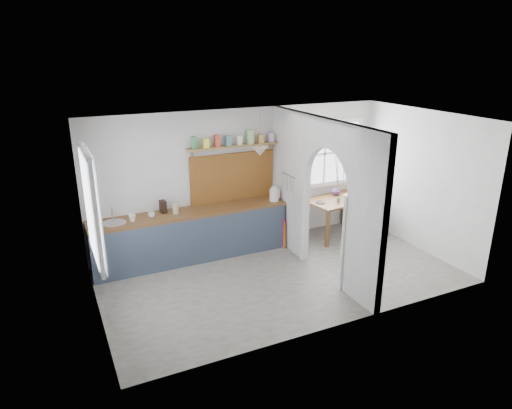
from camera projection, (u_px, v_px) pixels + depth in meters
name	position (u px, v px, depth m)	size (l,w,h in m)	color
floor	(281.00, 276.00, 7.64)	(5.80, 3.20, 0.01)	gray
ceiling	(284.00, 120.00, 6.79)	(5.80, 3.20, 0.01)	silver
walls	(283.00, 203.00, 7.22)	(5.81, 3.21, 2.60)	silver
partition	(319.00, 187.00, 7.50)	(0.12, 3.20, 2.60)	silver
kitchen_window	(90.00, 207.00, 5.94)	(0.10, 1.16, 1.50)	white
nook_window	(325.00, 154.00, 9.18)	(1.76, 0.10, 1.30)	white
counter	(191.00, 234.00, 8.17)	(3.50, 0.60, 0.90)	brown
sink	(114.00, 223.00, 7.48)	(0.40, 0.40, 0.02)	#BCBCBC
backsplash	(233.00, 177.00, 8.46)	(1.65, 0.03, 0.90)	brown
shelf	(234.00, 143.00, 8.18)	(1.75, 0.20, 0.21)	#A5844A
pendant_lamp	(260.00, 152.00, 8.07)	(0.26, 0.26, 0.16)	#F0E4CE
utensil_rail	(289.00, 175.00, 8.18)	(0.02, 0.02, 0.50)	#BCBCBC
dining_table	(336.00, 217.00, 9.20)	(1.23, 0.82, 0.77)	brown
chair_left	(292.00, 218.00, 8.85)	(0.45, 0.45, 0.98)	silver
chair_right	(374.00, 206.00, 9.48)	(0.45, 0.45, 0.99)	silver
kettle	(274.00, 194.00, 8.51)	(0.23, 0.18, 0.28)	white
mug_a	(132.00, 218.00, 7.53)	(0.12, 0.12, 0.11)	beige
mug_b	(151.00, 215.00, 7.71)	(0.12, 0.12, 0.09)	silver
knife_block	(163.00, 207.00, 7.92)	(0.10, 0.14, 0.22)	black
jar	(176.00, 208.00, 7.89)	(0.11, 0.11, 0.18)	tan
towel_magenta	(284.00, 234.00, 8.63)	(0.02, 0.03, 0.60)	#D91857
towel_orange	(285.00, 236.00, 8.61)	(0.02, 0.03, 0.53)	#C16A19
bowl	(351.00, 197.00, 9.11)	(0.28, 0.28, 0.07)	white
table_cup	(338.00, 200.00, 8.90)	(0.10, 0.10, 0.09)	#73A370
plate	(321.00, 202.00, 8.86)	(0.19, 0.19, 0.02)	black
vase	(336.00, 191.00, 9.29)	(0.17, 0.17, 0.18)	#50285A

